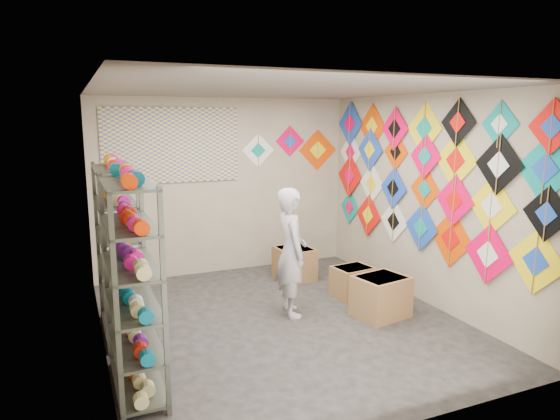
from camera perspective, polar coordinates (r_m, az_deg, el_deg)
name	(u,v)px	position (r m, az deg, el deg)	size (l,w,h in m)	color
ground	(282,322)	(6.10, 0.25, -12.65)	(4.50, 4.50, 0.00)	black
room_walls	(282,185)	(5.66, 0.26, 2.85)	(4.50, 4.50, 4.50)	tan
shelf_rack_front	(133,287)	(4.56, -16.49, -8.47)	(0.40, 1.10, 1.90)	#4C5147
shelf_rack_back	(118,251)	(5.80, -18.02, -4.48)	(0.40, 1.10, 1.90)	#4C5147
string_spools	(124,258)	(5.15, -17.41, -5.22)	(0.12, 2.36, 0.12)	#EE1692
kite_wall_display	(421,178)	(6.72, 15.84, 3.57)	(0.06, 4.31, 2.09)	yellow
back_wall_kites	(294,148)	(8.14, 1.61, 7.10)	(1.66, 0.02, 0.74)	white
poster	(172,145)	(7.52, -12.25, 7.23)	(2.00, 0.01, 1.10)	#584EA9
shopkeeper	(291,252)	(6.08, 1.28, -4.83)	(0.45, 0.62, 1.58)	#BDB7AF
carton_a	(381,297)	(6.29, 11.44, -9.67)	(0.60, 0.50, 0.50)	#8E603E
carton_b	(353,282)	(6.91, 8.31, -8.12)	(0.50, 0.41, 0.41)	#8E603E
carton_c	(294,264)	(7.54, 1.67, -6.13)	(0.50, 0.55, 0.48)	#8E603E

